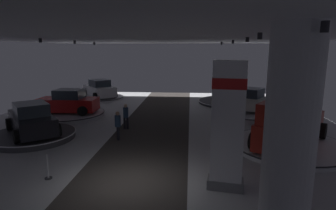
# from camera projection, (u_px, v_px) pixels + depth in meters

# --- Properties ---
(ground) EXTENTS (24.00, 44.00, 0.06)m
(ground) POSITION_uv_depth(u_px,v_px,m) (129.00, 183.00, 10.51)
(ground) COLOR #B2B2B7
(ceiling_with_spotlights) EXTENTS (24.00, 44.00, 0.39)m
(ceiling_with_spotlights) POSITION_uv_depth(u_px,v_px,m) (124.00, 29.00, 9.42)
(ceiling_with_spotlights) COLOR silver
(column_right) EXTENTS (1.22, 1.22, 5.50)m
(column_right) POSITION_uv_depth(u_px,v_px,m) (290.00, 141.00, 6.70)
(column_right) COLOR silver
(column_right) RESTS_ON ground
(brand_sign_pylon) EXTENTS (1.35, 0.83, 4.54)m
(brand_sign_pylon) POSITION_uv_depth(u_px,v_px,m) (228.00, 125.00, 9.61)
(brand_sign_pylon) COLOR slate
(brand_sign_pylon) RESTS_ON ground
(display_platform_mid_left) EXTENTS (4.55, 4.55, 0.34)m
(display_platform_mid_left) POSITION_uv_depth(u_px,v_px,m) (33.00, 136.00, 15.55)
(display_platform_mid_left) COLOR #333338
(display_platform_mid_left) RESTS_ON ground
(display_car_mid_left) EXTENTS (4.09, 4.37, 1.71)m
(display_car_mid_left) POSITION_uv_depth(u_px,v_px,m) (32.00, 120.00, 15.34)
(display_car_mid_left) COLOR black
(display_car_mid_left) RESTS_ON display_platform_mid_left
(display_platform_mid_right) EXTENTS (5.68, 5.68, 0.26)m
(display_platform_mid_right) POSITION_uv_depth(u_px,v_px,m) (289.00, 146.00, 14.01)
(display_platform_mid_right) COLOR silver
(display_platform_mid_right) RESTS_ON ground
(pickup_truck_mid_right) EXTENTS (4.65, 5.61, 2.30)m
(pickup_truck_mid_right) POSITION_uv_depth(u_px,v_px,m) (289.00, 127.00, 13.55)
(pickup_truck_mid_right) COLOR maroon
(pickup_truck_mid_right) RESTS_ON display_platform_mid_right
(display_platform_deep_left) EXTENTS (4.62, 4.62, 0.25)m
(display_platform_deep_left) POSITION_uv_depth(u_px,v_px,m) (100.00, 98.00, 27.76)
(display_platform_deep_left) COLOR silver
(display_platform_deep_left) RESTS_ON ground
(display_car_deep_left) EXTENTS (4.08, 4.37, 1.71)m
(display_car_deep_left) POSITION_uv_depth(u_px,v_px,m) (99.00, 89.00, 27.56)
(display_car_deep_left) COLOR silver
(display_car_deep_left) RESTS_ON display_platform_deep_left
(display_platform_far_right) EXTENTS (5.32, 5.32, 0.38)m
(display_platform_far_right) POSITION_uv_depth(u_px,v_px,m) (249.00, 113.00, 20.83)
(display_platform_far_right) COLOR #B7B7BC
(display_platform_far_right) RESTS_ON ground
(display_car_far_right) EXTENTS (4.50, 3.80, 1.71)m
(display_car_far_right) POSITION_uv_depth(u_px,v_px,m) (250.00, 101.00, 20.67)
(display_car_far_right) COLOR silver
(display_car_far_right) RESTS_ON display_platform_far_right
(display_platform_far_left) EXTENTS (5.16, 5.16, 0.32)m
(display_platform_far_left) POSITION_uv_depth(u_px,v_px,m) (69.00, 114.00, 20.61)
(display_platform_far_left) COLOR #B7B7BC
(display_platform_far_left) RESTS_ON ground
(display_car_far_left) EXTENTS (4.26, 2.26, 1.71)m
(display_car_far_left) POSITION_uv_depth(u_px,v_px,m) (68.00, 102.00, 20.43)
(display_car_far_left) COLOR red
(display_car_far_left) RESTS_ON display_platform_far_left
(display_platform_deep_right) EXTENTS (6.04, 6.04, 0.24)m
(display_platform_deep_right) POSITION_uv_depth(u_px,v_px,m) (231.00, 102.00, 25.73)
(display_platform_deep_right) COLOR #333338
(display_platform_deep_right) RESTS_ON ground
(display_car_deep_right) EXTENTS (2.89, 4.48, 1.71)m
(display_car_deep_right) POSITION_uv_depth(u_px,v_px,m) (232.00, 92.00, 25.53)
(display_car_deep_right) COLOR #B77519
(display_car_deep_right) RESTS_ON display_platform_deep_right
(visitor_walking_near) EXTENTS (0.32, 0.32, 1.59)m
(visitor_walking_near) POSITION_uv_depth(u_px,v_px,m) (126.00, 115.00, 17.29)
(visitor_walking_near) COLOR black
(visitor_walking_near) RESTS_ON ground
(visitor_walking_far) EXTENTS (0.32, 0.32, 1.59)m
(visitor_walking_far) POSITION_uv_depth(u_px,v_px,m) (118.00, 124.00, 15.24)
(visitor_walking_far) COLOR black
(visitor_walking_far) RESTS_ON ground
(stanchion_a) EXTENTS (0.28, 0.28, 1.01)m
(stanchion_a) POSITION_uv_depth(u_px,v_px,m) (48.00, 170.00, 10.72)
(stanchion_a) COLOR #333338
(stanchion_a) RESTS_ON ground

